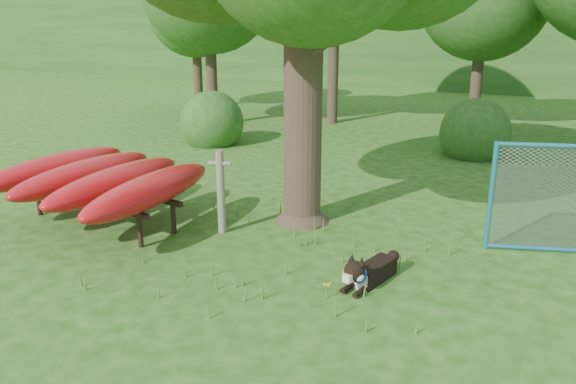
% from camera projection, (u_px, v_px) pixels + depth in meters
% --- Properties ---
extents(ground, '(80.00, 80.00, 0.00)m').
position_uv_depth(ground, '(238.00, 284.00, 7.62)').
color(ground, '#1E4C0F').
rests_on(ground, ground).
extents(wooden_post, '(0.39, 0.17, 1.42)m').
position_uv_depth(wooden_post, '(221.00, 190.00, 9.24)').
color(wooden_post, '#6F6653').
rests_on(wooden_post, ground).
extents(kayak_rack, '(3.34, 3.56, 1.08)m').
position_uv_depth(kayak_rack, '(100.00, 178.00, 9.62)').
color(kayak_rack, black).
rests_on(kayak_rack, ground).
extents(husky_dog, '(0.55, 1.17, 0.54)m').
position_uv_depth(husky_dog, '(368.00, 272.00, 7.55)').
color(husky_dog, black).
rests_on(husky_dog, ground).
extents(wildflower_clump, '(0.10, 0.09, 0.23)m').
position_uv_depth(wildflower_clump, '(327.00, 286.00, 7.18)').
color(wildflower_clump, '#4D7C28').
rests_on(wildflower_clump, ground).
extents(bg_tree_f, '(3.60, 3.60, 5.55)m').
position_uv_depth(bg_tree_f, '(195.00, 10.00, 21.34)').
color(bg_tree_f, '#37291E').
rests_on(bg_tree_f, ground).
extents(shrub_left, '(1.80, 1.80, 1.80)m').
position_uv_depth(shrub_left, '(213.00, 143.00, 16.10)').
color(shrub_left, '#23511A').
rests_on(shrub_left, ground).
extents(shrub_mid, '(1.80, 1.80, 1.80)m').
position_uv_depth(shrub_mid, '(473.00, 156.00, 14.67)').
color(shrub_mid, '#23511A').
rests_on(shrub_mid, ground).
extents(wooded_hillside, '(80.00, 12.00, 6.00)m').
position_uv_depth(wooded_hillside, '(482.00, 26.00, 31.10)').
color(wooded_hillside, '#23511A').
rests_on(wooded_hillside, ground).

